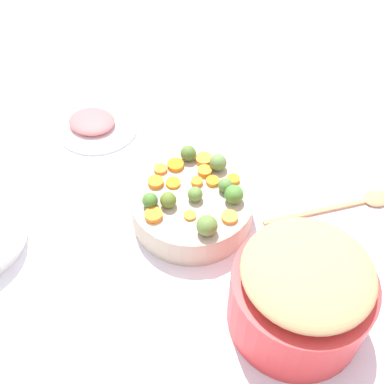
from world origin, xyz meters
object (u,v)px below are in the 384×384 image
object	(u,v)px
metal_pot	(298,300)
ham_plate	(98,126)
wooden_spoon	(354,203)
serving_bowl_carrots	(192,206)

from	to	relation	value
metal_pot	ham_plate	bearing A→B (deg)	-108.41
metal_pot	wooden_spoon	xyz separation A→B (m)	(-0.33, -0.00, -0.06)
ham_plate	wooden_spoon	bearing A→B (deg)	99.46
wooden_spoon	ham_plate	xyz separation A→B (m)	(0.11, -0.67, 0.00)
serving_bowl_carrots	metal_pot	bearing A→B (deg)	70.53
serving_bowl_carrots	ham_plate	distance (m)	0.39
serving_bowl_carrots	wooden_spoon	distance (m)	0.37
serving_bowl_carrots	wooden_spoon	size ratio (longest dim) A/B	1.08
serving_bowl_carrots	ham_plate	xyz separation A→B (m)	(-0.12, -0.37, -0.03)
serving_bowl_carrots	metal_pot	size ratio (longest dim) A/B	1.06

